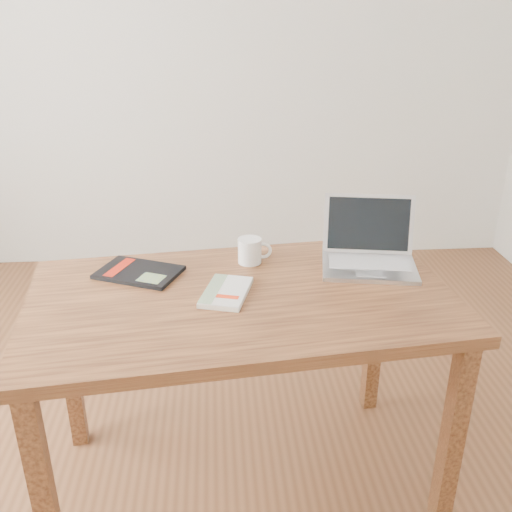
{
  "coord_description": "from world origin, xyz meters",
  "views": [
    {
      "loc": [
        0.06,
        -1.55,
        1.56
      ],
      "look_at": [
        0.18,
        0.06,
        0.85
      ],
      "focal_mm": 40.0,
      "sensor_mm": 36.0,
      "label": 1
    }
  ],
  "objects": [
    {
      "name": "room",
      "position": [
        -0.07,
        0.0,
        1.36
      ],
      "size": [
        4.04,
        4.04,
        2.7
      ],
      "color": "brown",
      "rests_on": "ground"
    },
    {
      "name": "desk",
      "position": [
        0.13,
        0.0,
        0.66
      ],
      "size": [
        1.37,
        0.88,
        0.75
      ],
      "rotation": [
        0.0,
        0.0,
        0.11
      ],
      "color": "brown",
      "rests_on": "ground"
    },
    {
      "name": "white_guidebook",
      "position": [
        0.09,
        0.0,
        0.76
      ],
      "size": [
        0.18,
        0.23,
        0.02
      ],
      "rotation": [
        0.0,
        0.0,
        -0.28
      ],
      "color": "silver",
      "rests_on": "desk"
    },
    {
      "name": "black_guidebook",
      "position": [
        -0.2,
        0.17,
        0.76
      ],
      "size": [
        0.31,
        0.26,
        0.01
      ],
      "rotation": [
        0.0,
        0.0,
        1.16
      ],
      "color": "black",
      "rests_on": "desk"
    },
    {
      "name": "laptop",
      "position": [
        0.58,
        0.19,
        0.8
      ],
      "size": [
        0.35,
        0.32,
        0.22
      ],
      "rotation": [
        0.0,
        0.0,
        -0.17
      ],
      "color": "silver",
      "rests_on": "desk"
    },
    {
      "name": "coffee_mug",
      "position": [
        0.18,
        0.24,
        0.79
      ],
      "size": [
        0.12,
        0.08,
        0.09
      ],
      "rotation": [
        0.0,
        0.0,
        -0.04
      ],
      "color": "white",
      "rests_on": "desk"
    }
  ]
}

